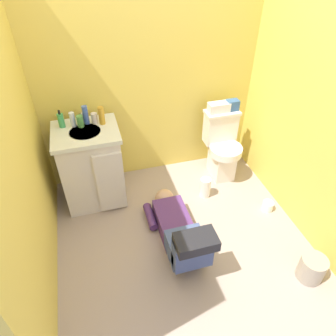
# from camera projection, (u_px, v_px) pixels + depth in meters

# --- Properties ---
(ground_plane) EXTENTS (2.71, 3.06, 0.04)m
(ground_plane) POSITION_uv_depth(u_px,v_px,m) (179.00, 234.00, 2.92)
(ground_plane) COLOR #A28E82
(wall_back) EXTENTS (2.37, 0.08, 2.40)m
(wall_back) POSITION_uv_depth(u_px,v_px,m) (149.00, 67.00, 2.97)
(wall_back) COLOR #E0C551
(wall_back) RESTS_ON ground_plane
(wall_left) EXTENTS (0.08, 2.06, 2.40)m
(wall_left) POSITION_uv_depth(u_px,v_px,m) (8.00, 146.00, 1.92)
(wall_left) COLOR #E0C551
(wall_left) RESTS_ON ground_plane
(wall_right) EXTENTS (0.08, 2.06, 2.40)m
(wall_right) POSITION_uv_depth(u_px,v_px,m) (323.00, 101.00, 2.41)
(wall_right) COLOR #E0C551
(wall_right) RESTS_ON ground_plane
(toilet) EXTENTS (0.36, 0.46, 0.75)m
(toilet) POSITION_uv_depth(u_px,v_px,m) (222.00, 146.00, 3.38)
(toilet) COLOR silver
(toilet) RESTS_ON ground_plane
(vanity_cabinet) EXTENTS (0.60, 0.53, 0.82)m
(vanity_cabinet) POSITION_uv_depth(u_px,v_px,m) (92.00, 166.00, 3.03)
(vanity_cabinet) COLOR silver
(vanity_cabinet) RESTS_ON ground_plane
(faucet) EXTENTS (0.02, 0.02, 0.10)m
(faucet) POSITION_uv_depth(u_px,v_px,m) (83.00, 118.00, 2.86)
(faucet) COLOR silver
(faucet) RESTS_ON vanity_cabinet
(person_plumber) EXTENTS (0.39, 1.06, 0.52)m
(person_plumber) POSITION_uv_depth(u_px,v_px,m) (179.00, 231.00, 2.70)
(person_plumber) COLOR #512D6B
(person_plumber) RESTS_ON ground_plane
(tissue_box) EXTENTS (0.22, 0.11, 0.10)m
(tissue_box) POSITION_uv_depth(u_px,v_px,m) (219.00, 107.00, 3.17)
(tissue_box) COLOR silver
(tissue_box) RESTS_ON toilet
(toiletry_bag) EXTENTS (0.12, 0.09, 0.11)m
(toiletry_bag) POSITION_uv_depth(u_px,v_px,m) (232.00, 105.00, 3.20)
(toiletry_bag) COLOR #33598C
(toiletry_bag) RESTS_ON toilet
(soap_dispenser) EXTENTS (0.06, 0.06, 0.17)m
(soap_dispenser) POSITION_uv_depth(u_px,v_px,m) (61.00, 120.00, 2.79)
(soap_dispenser) COLOR #3DA059
(soap_dispenser) RESTS_ON vanity_cabinet
(bottle_clear) EXTENTS (0.05, 0.05, 0.14)m
(bottle_clear) POSITION_uv_depth(u_px,v_px,m) (73.00, 120.00, 2.80)
(bottle_clear) COLOR silver
(bottle_clear) RESTS_ON vanity_cabinet
(bottle_green) EXTENTS (0.06, 0.06, 0.11)m
(bottle_green) POSITION_uv_depth(u_px,v_px,m) (80.00, 121.00, 2.80)
(bottle_green) COLOR #4F964A
(bottle_green) RESTS_ON vanity_cabinet
(bottle_blue) EXTENTS (0.05, 0.05, 0.18)m
(bottle_blue) POSITION_uv_depth(u_px,v_px,m) (86.00, 115.00, 2.82)
(bottle_blue) COLOR #405FB7
(bottle_blue) RESTS_ON vanity_cabinet
(bottle_white) EXTENTS (0.06, 0.06, 0.10)m
(bottle_white) POSITION_uv_depth(u_px,v_px,m) (94.00, 118.00, 2.85)
(bottle_white) COLOR silver
(bottle_white) RESTS_ON vanity_cabinet
(bottle_amber) EXTENTS (0.05, 0.05, 0.17)m
(bottle_amber) POSITION_uv_depth(u_px,v_px,m) (101.00, 116.00, 2.82)
(bottle_amber) COLOR gold
(bottle_amber) RESTS_ON vanity_cabinet
(trash_can) EXTENTS (0.21, 0.21, 0.22)m
(trash_can) POSITION_uv_depth(u_px,v_px,m) (312.00, 268.00, 2.48)
(trash_can) COLOR #9F9380
(trash_can) RESTS_ON ground_plane
(paper_towel_roll) EXTENTS (0.11, 0.11, 0.22)m
(paper_towel_roll) POSITION_uv_depth(u_px,v_px,m) (205.00, 187.00, 3.24)
(paper_towel_roll) COLOR white
(paper_towel_roll) RESTS_ON ground_plane
(toilet_paper_roll) EXTENTS (0.11, 0.11, 0.10)m
(toilet_paper_roll) POSITION_uv_depth(u_px,v_px,m) (268.00, 206.00, 3.11)
(toilet_paper_roll) COLOR white
(toilet_paper_roll) RESTS_ON ground_plane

